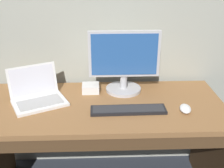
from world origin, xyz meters
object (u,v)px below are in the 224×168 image
Objects in this scene: computer_mouse at (185,109)px; external_drive_box at (91,88)px; laptop_white at (38,96)px; external_monitor at (124,62)px; wired_keyboard at (128,110)px.

external_drive_box is at bearing 160.67° from computer_mouse.
laptop_white is 3.50× the size of external_drive_box.
external_drive_box reaches higher than computer_mouse.
computer_mouse is 0.99× the size of external_drive_box.
external_drive_box is (-0.23, 0.00, -0.19)m from external_monitor.
external_monitor is 1.03× the size of wired_keyboard.
external_monitor reaches higher than computer_mouse.
wired_keyboard is at bearing -88.60° from external_monitor.
external_drive_box is at bearing 179.14° from external_monitor.
external_drive_box is at bearing 129.04° from wired_keyboard.
computer_mouse is at bearing -1.52° from wired_keyboard.
external_drive_box reaches higher than wired_keyboard.
computer_mouse is 0.67m from external_drive_box.
wired_keyboard is at bearing -50.96° from external_drive_box.
wired_keyboard is at bearing -14.70° from laptop_white.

